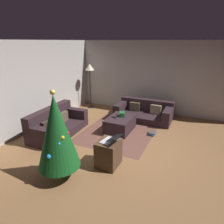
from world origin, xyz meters
The scene contains 14 objects.
ground_plane centered at (0.00, 0.00, 0.00)m, with size 6.40×6.40×0.00m, color brown.
rear_partition centered at (0.00, 3.14, 1.30)m, with size 6.40×0.12×2.60m, color #BCB7B2.
corner_partition centered at (3.14, 0.00, 1.30)m, with size 0.12×6.40×2.60m, color #B5B0AB.
couch_left centered at (0.02, 2.25, 0.29)m, with size 1.91×0.96×0.76m.
couch_right centered at (2.25, 0.26, 0.24)m, with size 0.99×1.88×0.63m.
ottoman centered at (0.97, 0.64, 0.21)m, with size 0.99×0.69×0.42m, color #2D1E23.
gift_box centered at (1.10, 0.63, 0.49)m, with size 0.23×0.14×0.13m, color #19662D.
tv_remote centered at (0.89, 0.81, 0.43)m, with size 0.05×0.16×0.02m, color black.
christmas_tree centered at (-1.53, 0.88, 0.98)m, with size 0.81×0.81×1.79m.
side_table centered at (-0.78, 0.19, 0.29)m, with size 0.52×0.44×0.58m, color #4C3323.
laptop centered at (-0.78, 0.13, 0.63)m, with size 0.40×0.44×0.18m.
book_stack centered at (1.11, -0.31, 0.04)m, with size 0.30×0.21×0.08m.
corner_lamp centered at (2.56, 2.59, 1.49)m, with size 0.36×0.36×1.75m.
area_rug centered at (0.97, 0.64, 0.00)m, with size 2.60×2.00×0.01m, color brown.
Camera 1 is at (-4.13, -1.44, 2.56)m, focal length 31.91 mm.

